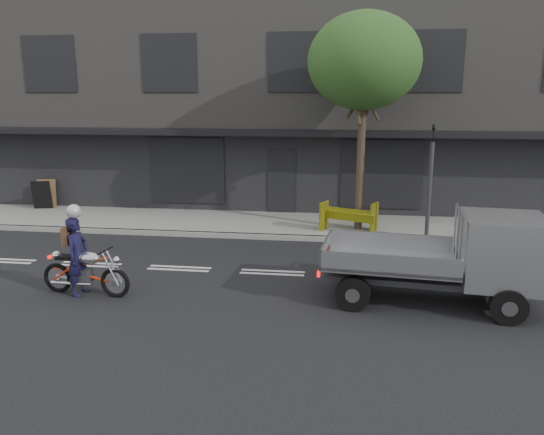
{
  "coord_description": "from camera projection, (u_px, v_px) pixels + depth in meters",
  "views": [
    {
      "loc": [
        1.66,
        -12.42,
        4.34
      ],
      "look_at": [
        -0.08,
        0.5,
        1.3
      ],
      "focal_mm": 35.0,
      "sensor_mm": 36.0,
      "label": 1
    }
  ],
  "objects": [
    {
      "name": "rider",
      "position": [
        78.0,
        256.0,
        11.6
      ],
      "size": [
        0.47,
        0.67,
        1.74
      ],
      "primitive_type": "imported",
      "rotation": [
        0.0,
        0.0,
        1.48
      ],
      "color": "black",
      "rests_on": "ground"
    },
    {
      "name": "traffic_light_pole",
      "position": [
        430.0,
        188.0,
        15.51
      ],
      "size": [
        0.12,
        0.12,
        3.5
      ],
      "color": "#2D2D30",
      "rests_on": "ground"
    },
    {
      "name": "building_main",
      "position": [
        307.0,
        102.0,
        23.19
      ],
      "size": [
        26.0,
        10.0,
        8.0
      ],
      "primitive_type": "cube",
      "color": "slate",
      "rests_on": "ground"
    },
    {
      "name": "kerb",
      "position": [
        286.0,
        237.0,
        16.17
      ],
      "size": [
        32.0,
        0.2,
        0.15
      ],
      "primitive_type": "cube",
      "color": "gray",
      "rests_on": "ground"
    },
    {
      "name": "ground",
      "position": [
        272.0,
        273.0,
        13.19
      ],
      "size": [
        80.0,
        80.0,
        0.0
      ],
      "primitive_type": "plane",
      "color": "black",
      "rests_on": "ground"
    },
    {
      "name": "sidewalk",
      "position": [
        291.0,
        225.0,
        17.71
      ],
      "size": [
        32.0,
        3.2,
        0.15
      ],
      "primitive_type": "cube",
      "color": "gray",
      "rests_on": "ground"
    },
    {
      "name": "street_tree",
      "position": [
        364.0,
        62.0,
        15.76
      ],
      "size": [
        3.4,
        3.4,
        6.74
      ],
      "color": "#382B21",
      "rests_on": "ground"
    },
    {
      "name": "flatbed_ute",
      "position": [
        481.0,
        253.0,
        10.85
      ],
      "size": [
        4.56,
        2.21,
        2.04
      ],
      "rotation": [
        0.0,
        0.0,
        -0.1
      ],
      "color": "black",
      "rests_on": "ground"
    },
    {
      "name": "motorcycle",
      "position": [
        85.0,
        270.0,
        11.66
      ],
      "size": [
        2.1,
        0.61,
        1.08
      ],
      "rotation": [
        0.0,
        0.0,
        -0.09
      ],
      "color": "black",
      "rests_on": "ground"
    },
    {
      "name": "sandwich_board",
      "position": [
        42.0,
        195.0,
        19.7
      ],
      "size": [
        0.76,
        0.61,
        1.06
      ],
      "primitive_type": null,
      "rotation": [
        0.0,
        0.0,
        0.26
      ],
      "color": "black",
      "rests_on": "sidewalk"
    },
    {
      "name": "construction_barrier",
      "position": [
        349.0,
        218.0,
        16.36
      ],
      "size": [
        1.81,
        1.28,
        0.94
      ],
      "primitive_type": null,
      "rotation": [
        0.0,
        0.0,
        -0.41
      ],
      "color": "yellow",
      "rests_on": "sidewalk"
    }
  ]
}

